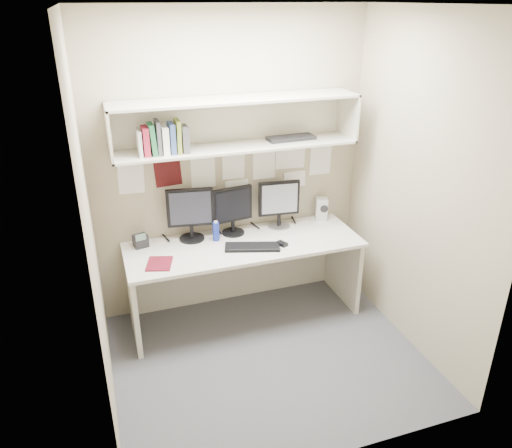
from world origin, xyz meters
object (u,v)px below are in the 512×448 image
object	(u,v)px
keyboard	(252,247)
maroon_notebook	(159,264)
monitor_center	(232,208)
speaker	(321,209)
desk_phone	(141,241)
desk	(244,280)
monitor_left	(190,212)
monitor_right	(279,202)

from	to	relation	value
keyboard	maroon_notebook	xyz separation A→B (m)	(-0.78, -0.03, -0.00)
monitor_center	maroon_notebook	size ratio (longest dim) A/B	1.84
monitor_center	speaker	xyz separation A→B (m)	(0.87, 0.03, -0.13)
keyboard	desk_phone	bearing A→B (deg)	176.55
desk_phone	maroon_notebook	bearing A→B (deg)	-87.32
keyboard	desk_phone	size ratio (longest dim) A/B	3.30
maroon_notebook	monitor_center	bearing A→B (deg)	44.09
keyboard	speaker	distance (m)	0.89
keyboard	maroon_notebook	size ratio (longest dim) A/B	1.97
desk	desk_phone	size ratio (longest dim) A/B	14.51
monitor_left	monitor_right	distance (m)	0.81
speaker	desk	bearing A→B (deg)	-144.72
monitor_left	desk_phone	size ratio (longest dim) A/B	3.33
speaker	desk_phone	bearing A→B (deg)	-159.75
monitor_center	speaker	bearing A→B (deg)	-6.42
monitor_center	desk_phone	world-z (taller)	monitor_center
maroon_notebook	monitor_left	bearing A→B (deg)	64.14
desk	speaker	bearing A→B (deg)	16.27
desk	monitor_left	world-z (taller)	monitor_left
monitor_center	maroon_notebook	world-z (taller)	monitor_center
monitor_right	monitor_center	bearing A→B (deg)	-174.20
monitor_right	keyboard	distance (m)	0.55
monitor_right	maroon_notebook	size ratio (longest dim) A/B	1.87
monitor_left	monitor_center	size ratio (longest dim) A/B	1.08
monitor_right	speaker	distance (m)	0.46
monitor_left	desk	bearing A→B (deg)	-19.92
speaker	desk_phone	world-z (taller)	speaker
desk_phone	speaker	bearing A→B (deg)	-11.48
monitor_left	speaker	world-z (taller)	monitor_left
monitor_right	desk_phone	size ratio (longest dim) A/B	3.13
desk	keyboard	world-z (taller)	keyboard
monitor_left	maroon_notebook	xyz separation A→B (m)	(-0.34, -0.37, -0.24)
monitor_left	keyboard	world-z (taller)	monitor_left
monitor_left	desk_phone	distance (m)	0.48
monitor_right	desk_phone	distance (m)	1.25
keyboard	speaker	world-z (taller)	speaker
desk	desk_phone	xyz separation A→B (m)	(-0.84, 0.21, 0.42)
monitor_left	monitor_right	xyz separation A→B (m)	(0.80, 0.00, -0.01)
desk	maroon_notebook	distance (m)	0.84
monitor_center	maroon_notebook	distance (m)	0.83
desk	monitor_left	xyz separation A→B (m)	(-0.40, 0.22, 0.61)
monitor_left	maroon_notebook	bearing A→B (deg)	-123.85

